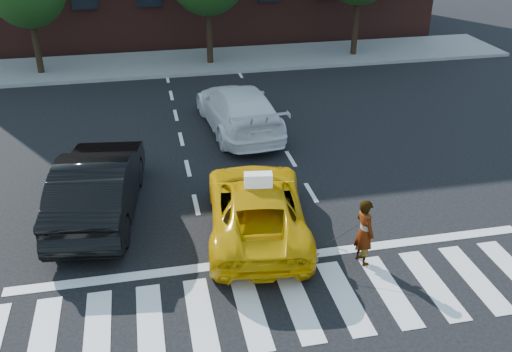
{
  "coord_description": "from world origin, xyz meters",
  "views": [
    {
      "loc": [
        -2.71,
        -8.77,
        7.74
      ],
      "look_at": [
        -0.12,
        3.64,
        1.1
      ],
      "focal_mm": 40.0,
      "sensor_mm": 36.0,
      "label": 1
    }
  ],
  "objects_px": {
    "taxi": "(256,207)",
    "black_sedan": "(98,185)",
    "woman": "(364,232)",
    "dog": "(307,261)",
    "white_suv": "(239,109)"
  },
  "relations": [
    {
      "from": "taxi",
      "to": "black_sedan",
      "type": "height_order",
      "value": "black_sedan"
    },
    {
      "from": "woman",
      "to": "dog",
      "type": "height_order",
      "value": "woman"
    },
    {
      "from": "black_sedan",
      "to": "dog",
      "type": "xyz_separation_m",
      "value": [
        4.53,
        -3.38,
        -0.64
      ]
    },
    {
      "from": "taxi",
      "to": "dog",
      "type": "bearing_deg",
      "value": 121.8
    },
    {
      "from": "taxi",
      "to": "black_sedan",
      "type": "bearing_deg",
      "value": -15.57
    },
    {
      "from": "black_sedan",
      "to": "white_suv",
      "type": "relative_size",
      "value": 0.97
    },
    {
      "from": "black_sedan",
      "to": "dog",
      "type": "height_order",
      "value": "black_sedan"
    },
    {
      "from": "taxi",
      "to": "black_sedan",
      "type": "distance_m",
      "value": 4.1
    },
    {
      "from": "taxi",
      "to": "woman",
      "type": "xyz_separation_m",
      "value": [
        2.08,
        -1.73,
        0.11
      ]
    },
    {
      "from": "taxi",
      "to": "black_sedan",
      "type": "xyz_separation_m",
      "value": [
        -3.76,
        1.63,
        0.16
      ]
    },
    {
      "from": "woman",
      "to": "black_sedan",
      "type": "bearing_deg",
      "value": 47.71
    },
    {
      "from": "dog",
      "to": "taxi",
      "type": "bearing_deg",
      "value": 94.62
    },
    {
      "from": "black_sedan",
      "to": "dog",
      "type": "bearing_deg",
      "value": 150.59
    },
    {
      "from": "black_sedan",
      "to": "dog",
      "type": "relative_size",
      "value": 8.29
    },
    {
      "from": "black_sedan",
      "to": "white_suv",
      "type": "distance_m",
      "value": 6.53
    }
  ]
}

